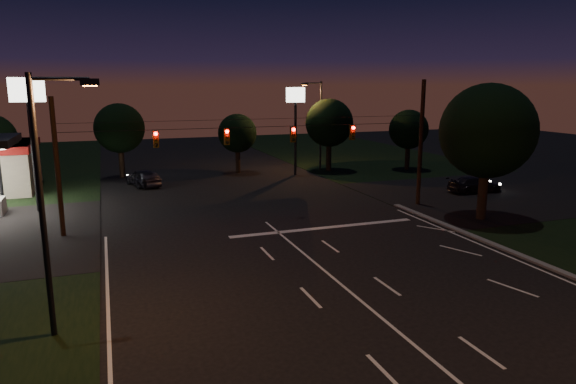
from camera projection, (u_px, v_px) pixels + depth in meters
name	position (u px, v px, depth m)	size (l,w,h in m)	color
ground	(373.00, 311.00, 19.93)	(140.00, 140.00, 0.00)	black
cross_street_right	(496.00, 194.00, 41.28)	(20.00, 16.00, 0.02)	black
stop_bar	(324.00, 228.00, 31.52)	(12.00, 0.50, 0.01)	silver
utility_pole_right	(417.00, 204.00, 37.72)	(0.30, 0.30, 9.00)	black
utility_pole_left	(64.00, 236.00, 29.80)	(0.28, 0.28, 8.00)	black
signal_span	(261.00, 135.00, 32.60)	(24.00, 0.40, 1.56)	black
pole_sign_left_near	(29.00, 110.00, 34.16)	(2.20, 0.30, 9.10)	black
pole_sign_right	(296.00, 110.00, 48.95)	(1.80, 0.30, 8.40)	black
street_light_left	(48.00, 188.00, 17.00)	(2.20, 0.35, 9.00)	black
street_light_right_far	(318.00, 119.00, 52.06)	(2.20, 0.35, 9.00)	black
tree_right_near	(486.00, 132.00, 32.61)	(6.00, 6.00, 8.76)	black
tree_far_b	(120.00, 129.00, 47.81)	(4.60, 4.60, 6.98)	black
tree_far_c	(237.00, 134.00, 50.64)	(3.80, 3.80, 5.86)	black
tree_far_d	(329.00, 123.00, 51.61)	(4.80, 4.80, 7.30)	black
tree_far_e	(408.00, 130.00, 52.53)	(4.00, 4.00, 6.18)	black
car_oncoming_a	(142.00, 178.00, 44.45)	(1.76, 4.38, 1.49)	black
car_oncoming_b	(147.00, 180.00, 44.24)	(1.29, 3.69, 1.22)	black
car_cross	(475.00, 185.00, 41.74)	(1.83, 4.50, 1.31)	black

